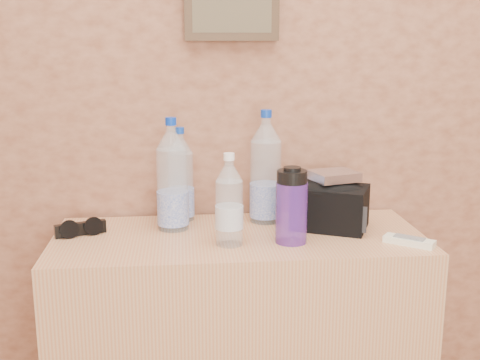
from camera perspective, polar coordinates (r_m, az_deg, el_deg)
The scene contains 11 objects.
picture_frame at distance 1.97m, azimuth -0.79°, elevation 16.70°, with size 0.30×0.03×0.25m, color #382311, non-canonical shape.
dresser at distance 1.97m, azimuth -0.11°, elevation -14.94°, with size 1.12×0.47×0.70m, color tan.
pet_large_a at distance 1.86m, azimuth -6.44°, elevation -0.06°, with size 0.09×0.09×0.35m.
pet_large_b at distance 1.97m, azimuth -5.65°, elevation 0.06°, with size 0.08×0.08×0.31m.
pet_large_c at distance 1.93m, azimuth 2.45°, elevation 0.67°, with size 0.10×0.10×0.36m.
pet_small at distance 1.72m, azimuth -1.03°, elevation -2.38°, with size 0.08×0.08×0.27m.
nalgene_bottle at distance 1.74m, azimuth 4.91°, elevation -2.44°, with size 0.09×0.09×0.22m.
sunglasses at distance 1.89m, azimuth -14.89°, elevation -4.49°, with size 0.15×0.06×0.04m, color black, non-canonical shape.
ac_remote at distance 1.81m, azimuth 15.75°, elevation -5.61°, with size 0.14×0.05×0.02m, color silver.
toiletry_bag at distance 1.90m, azimuth 8.55°, elevation -2.30°, with size 0.22×0.16×0.15m, color black, non-canonical shape.
foil_packet at distance 1.89m, azimuth 8.93°, elevation 0.40°, with size 0.13×0.11×0.03m, color silver.
Camera 1 is at (-0.31, 0.01, 1.27)m, focal length 45.00 mm.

